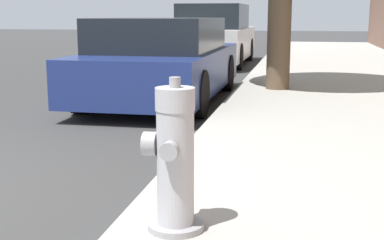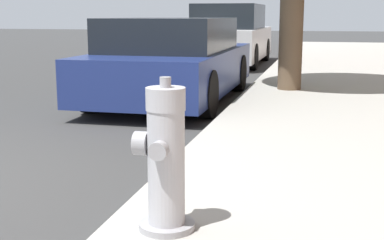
% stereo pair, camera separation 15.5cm
% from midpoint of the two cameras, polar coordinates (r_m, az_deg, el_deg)
% --- Properties ---
extents(fire_hydrant, '(0.32, 0.32, 0.81)m').
position_cam_midpoint_polar(fire_hydrant, '(2.79, -3.48, -4.45)').
color(fire_hydrant, '#97979C').
rests_on(fire_hydrant, sidewalk_slab).
extents(parked_car_near, '(1.74, 4.04, 1.22)m').
position_cam_midpoint_polar(parked_car_near, '(7.91, -3.76, 6.30)').
color(parked_car_near, navy).
rests_on(parked_car_near, ground_plane).
extents(parked_car_mid, '(1.70, 4.22, 1.51)m').
position_cam_midpoint_polar(parked_car_mid, '(13.80, 2.11, 8.93)').
color(parked_car_mid, silver).
rests_on(parked_car_mid, ground_plane).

